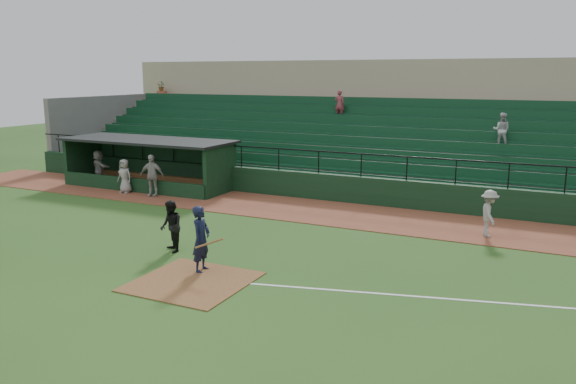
% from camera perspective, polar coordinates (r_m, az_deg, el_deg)
% --- Properties ---
extents(ground, '(90.00, 90.00, 0.00)m').
position_cam_1_polar(ground, '(16.82, -7.53, -7.81)').
color(ground, '#284E19').
rests_on(ground, ground).
extents(warning_track, '(40.00, 4.00, 0.03)m').
position_cam_1_polar(warning_track, '(23.62, 3.18, -1.96)').
color(warning_track, brown).
rests_on(warning_track, ground).
extents(home_plate_dirt, '(3.00, 3.00, 0.03)m').
position_cam_1_polar(home_plate_dirt, '(16.05, -9.51, -8.80)').
color(home_plate_dirt, brown).
rests_on(home_plate_dirt, ground).
extents(foul_line, '(17.49, 4.44, 0.01)m').
position_cam_1_polar(foul_line, '(15.45, 21.36, -10.33)').
color(foul_line, white).
rests_on(foul_line, ground).
extents(stadium_structure, '(38.00, 13.08, 6.40)m').
position_cam_1_polar(stadium_structure, '(31.10, 9.30, 5.50)').
color(stadium_structure, black).
rests_on(stadium_structure, ground).
extents(dugout, '(8.90, 3.20, 2.42)m').
position_cam_1_polar(dugout, '(29.67, -13.23, 3.16)').
color(dugout, black).
rests_on(dugout, ground).
extents(batter_at_plate, '(1.07, 0.75, 1.93)m').
position_cam_1_polar(batter_at_plate, '(16.54, -8.64, -4.67)').
color(batter_at_plate, black).
rests_on(batter_at_plate, ground).
extents(umpire, '(1.03, 1.00, 1.66)m').
position_cam_1_polar(umpire, '(18.56, -11.58, -3.39)').
color(umpire, black).
rests_on(umpire, ground).
extents(runner, '(0.93, 1.21, 1.64)m').
position_cam_1_polar(runner, '(20.97, 19.40, -2.03)').
color(runner, '#9B9691').
rests_on(runner, warning_track).
extents(dugout_player_a, '(1.22, 0.76, 1.94)m').
position_cam_1_polar(dugout_player_a, '(27.02, -13.42, 1.61)').
color(dugout_player_a, '#A9A39E').
rests_on(dugout_player_a, warning_track).
extents(dugout_player_b, '(0.81, 0.55, 1.61)m').
position_cam_1_polar(dugout_player_b, '(28.17, -15.97, 1.55)').
color(dugout_player_b, gray).
rests_on(dugout_player_b, warning_track).
extents(dugout_player_c, '(1.68, 1.09, 1.73)m').
position_cam_1_polar(dugout_player_c, '(30.91, -18.33, 2.39)').
color(dugout_player_c, gray).
rests_on(dugout_player_c, warning_track).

